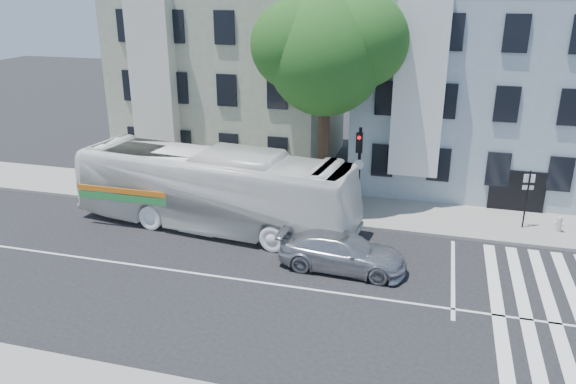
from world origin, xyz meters
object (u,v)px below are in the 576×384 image
at_px(sedan, 342,251).
at_px(traffic_signal, 359,162).
at_px(fire_hydrant, 559,224).
at_px(bus, 214,189).

height_order(sedan, traffic_signal, traffic_signal).
bearing_deg(fire_hydrant, traffic_signal, -175.27).
distance_m(traffic_signal, fire_hydrant, 9.40).
bearing_deg(sedan, fire_hydrant, -53.87).
height_order(bus, fire_hydrant, bus).
height_order(bus, sedan, bus).
xyz_separation_m(bus, fire_hydrant, (15.30, 3.28, -1.33)).
bearing_deg(fire_hydrant, bus, -167.89).
distance_m(sedan, traffic_signal, 5.51).
bearing_deg(traffic_signal, bus, -161.84).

